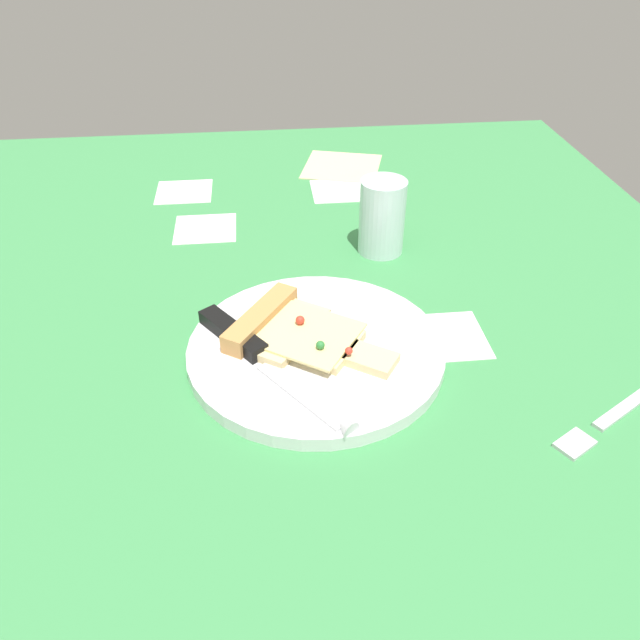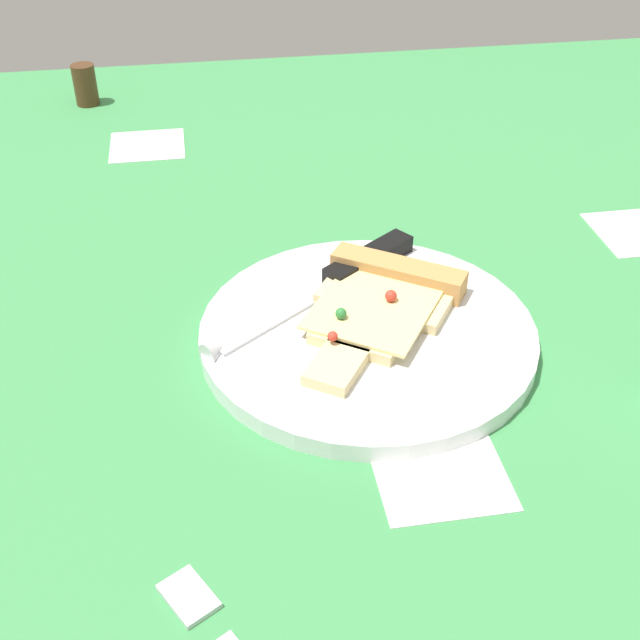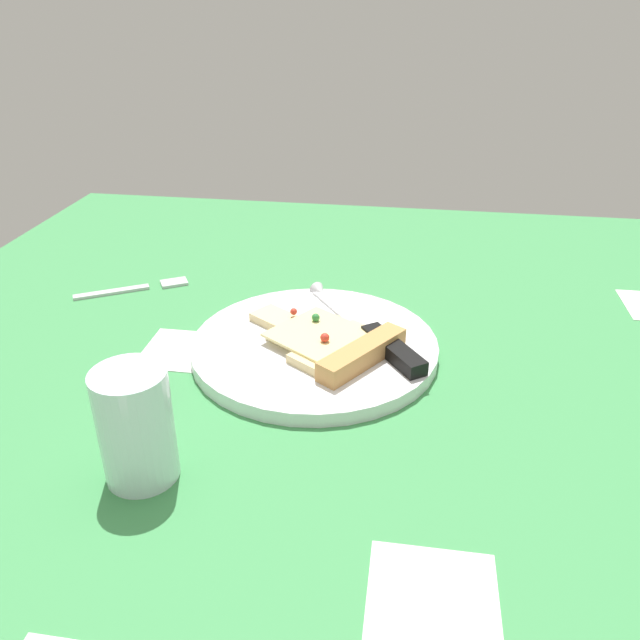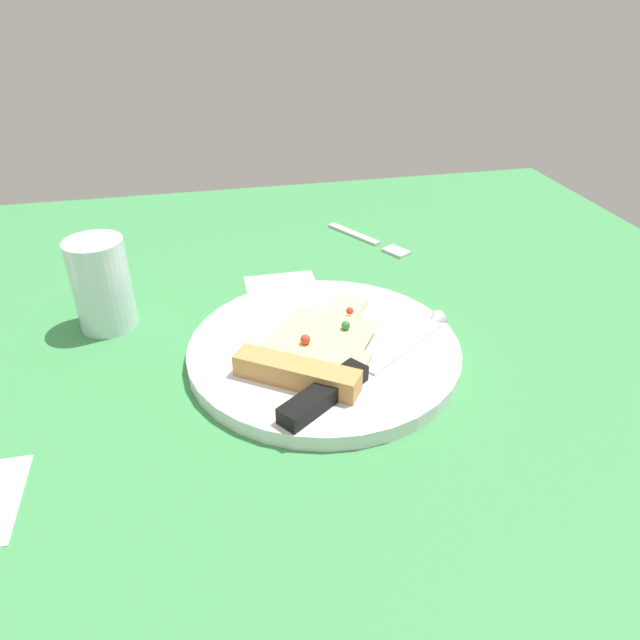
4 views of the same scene
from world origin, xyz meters
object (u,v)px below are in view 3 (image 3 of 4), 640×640
Objects in this scene: knife at (373,333)px; fork at (138,287)px; drinking_glass at (136,426)px; pizza_slice at (332,343)px; plate at (315,347)px.

knife reaches higher than fork.
drinking_glass is at bearing -162.42° from knife.
drinking_glass reaches higher than knife.
fork is at bearing 97.42° from pizza_slice.
pizza_slice is at bearing -179.54° from knife.
plate is 1.49× the size of pizza_slice.
plate is 3.06cm from pizza_slice.
pizza_slice is 24.96cm from drinking_glass.
plate is at bearing 153.17° from drinking_glass.
plate reaches higher than fork.
fork is at bearing -156.22° from drinking_glass.
pizza_slice reaches higher than plate.
plate is 25.37cm from drinking_glass.
pizza_slice is 1.82× the size of drinking_glass.
drinking_glass is 39.03cm from fork.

